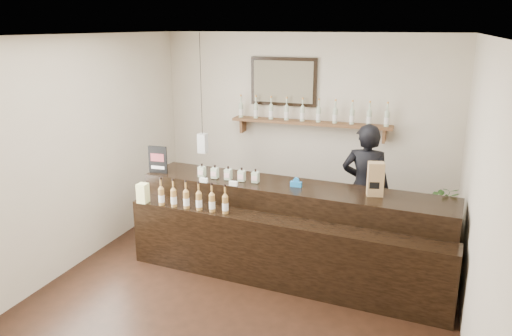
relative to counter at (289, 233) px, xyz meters
The scene contains 10 objects.
ground 0.81m from the counter, 118.21° to the right, with size 5.00×5.00×0.00m, color black.
room_shell 1.36m from the counter, 118.21° to the right, with size 5.00×5.00×5.00m.
back_wall_decor 2.26m from the counter, 104.23° to the left, with size 2.66×0.96×1.69m.
counter is the anchor object (origin of this frame).
promo_sign 1.92m from the counter, behind, with size 0.25×0.04×0.35m.
paper_bag 1.23m from the counter, ahead, with size 0.20×0.17×0.38m.
tape_dispenser 0.62m from the counter, 63.51° to the left, with size 0.13×0.05×0.11m.
side_cabinet 1.78m from the counter, 16.99° to the left, with size 0.46×0.57×0.74m.
potted_plant 1.83m from the counter, 16.99° to the left, with size 0.35×0.31×0.39m, color #386126.
shopkeeper 1.33m from the counter, 52.76° to the left, with size 0.70×0.46×1.92m, color black.
Camera 1 is at (1.77, -4.78, 2.90)m, focal length 35.00 mm.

